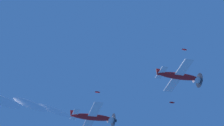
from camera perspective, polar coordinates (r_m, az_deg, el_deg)
airplane_lead at (r=80.44m, az=8.07°, el=-1.59°), size 7.51×7.83×4.62m
airplane_left_wingman at (r=83.61m, az=-2.14°, el=-6.44°), size 7.47×7.85×4.52m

